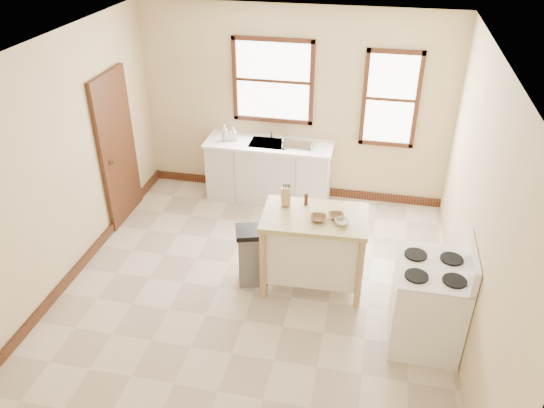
{
  "coord_description": "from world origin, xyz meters",
  "views": [
    {
      "loc": [
        1.2,
        -4.67,
        4.09
      ],
      "look_at": [
        0.13,
        0.4,
        0.99
      ],
      "focal_mm": 35.0,
      "sensor_mm": 36.0,
      "label": 1
    }
  ],
  "objects_px": {
    "soap_bottle_a": "(225,133)",
    "bowl_a": "(318,218)",
    "bowl_b": "(336,216)",
    "dish_rack": "(298,142)",
    "soap_bottle_b": "(234,134)",
    "knife_block": "(286,197)",
    "kitchen_island": "(313,251)",
    "gas_stove": "(429,295)",
    "bowl_c": "(342,222)",
    "trash_bin": "(253,256)",
    "pepper_grinder": "(306,199)"
  },
  "relations": [
    {
      "from": "bowl_b",
      "to": "bowl_c",
      "type": "distance_m",
      "value": 0.14
    },
    {
      "from": "soap_bottle_a",
      "to": "soap_bottle_b",
      "type": "relative_size",
      "value": 1.22
    },
    {
      "from": "gas_stove",
      "to": "trash_bin",
      "type": "bearing_deg",
      "value": 163.55
    },
    {
      "from": "soap_bottle_b",
      "to": "knife_block",
      "type": "height_order",
      "value": "knife_block"
    },
    {
      "from": "bowl_a",
      "to": "gas_stove",
      "type": "bearing_deg",
      "value": -25.57
    },
    {
      "from": "knife_block",
      "to": "gas_stove",
      "type": "relative_size",
      "value": 0.17
    },
    {
      "from": "soap_bottle_a",
      "to": "dish_rack",
      "type": "distance_m",
      "value": 1.08
    },
    {
      "from": "soap_bottle_a",
      "to": "trash_bin",
      "type": "xyz_separation_m",
      "value": [
        0.88,
        -1.93,
        -0.67
      ]
    },
    {
      "from": "dish_rack",
      "to": "bowl_a",
      "type": "distance_m",
      "value": 2.05
    },
    {
      "from": "knife_block",
      "to": "pepper_grinder",
      "type": "xyz_separation_m",
      "value": [
        0.23,
        0.05,
        -0.03
      ]
    },
    {
      "from": "kitchen_island",
      "to": "bowl_c",
      "type": "height_order",
      "value": "bowl_c"
    },
    {
      "from": "soap_bottle_a",
      "to": "dish_rack",
      "type": "xyz_separation_m",
      "value": [
        1.08,
        0.04,
        -0.07
      ]
    },
    {
      "from": "dish_rack",
      "to": "pepper_grinder",
      "type": "height_order",
      "value": "pepper_grinder"
    },
    {
      "from": "soap_bottle_a",
      "to": "kitchen_island",
      "type": "relative_size",
      "value": 0.21
    },
    {
      "from": "bowl_a",
      "to": "bowl_b",
      "type": "bearing_deg",
      "value": 24.94
    },
    {
      "from": "soap_bottle_b",
      "to": "soap_bottle_a",
      "type": "bearing_deg",
      "value": 179.24
    },
    {
      "from": "gas_stove",
      "to": "kitchen_island",
      "type": "bearing_deg",
      "value": 152.01
    },
    {
      "from": "bowl_b",
      "to": "soap_bottle_a",
      "type": "bearing_deg",
      "value": 134.56
    },
    {
      "from": "knife_block",
      "to": "bowl_c",
      "type": "xyz_separation_m",
      "value": [
        0.67,
        -0.27,
        -0.07
      ]
    },
    {
      "from": "dish_rack",
      "to": "kitchen_island",
      "type": "bearing_deg",
      "value": -56.01
    },
    {
      "from": "knife_block",
      "to": "pepper_grinder",
      "type": "distance_m",
      "value": 0.24
    },
    {
      "from": "pepper_grinder",
      "to": "gas_stove",
      "type": "distance_m",
      "value": 1.7
    },
    {
      "from": "soap_bottle_b",
      "to": "trash_bin",
      "type": "relative_size",
      "value": 0.27
    },
    {
      "from": "pepper_grinder",
      "to": "trash_bin",
      "type": "height_order",
      "value": "pepper_grinder"
    },
    {
      "from": "bowl_b",
      "to": "bowl_a",
      "type": "bearing_deg",
      "value": -155.06
    },
    {
      "from": "knife_block",
      "to": "bowl_a",
      "type": "bearing_deg",
      "value": -48.58
    },
    {
      "from": "bowl_a",
      "to": "bowl_b",
      "type": "relative_size",
      "value": 1.05
    },
    {
      "from": "soap_bottle_a",
      "to": "bowl_a",
      "type": "relative_size",
      "value": 1.3
    },
    {
      "from": "soap_bottle_b",
      "to": "pepper_grinder",
      "type": "height_order",
      "value": "soap_bottle_b"
    },
    {
      "from": "soap_bottle_a",
      "to": "bowl_a",
      "type": "xyz_separation_m",
      "value": [
        1.63,
        -1.93,
        -0.06
      ]
    },
    {
      "from": "bowl_c",
      "to": "trash_bin",
      "type": "distance_m",
      "value": 1.19
    },
    {
      "from": "soap_bottle_b",
      "to": "trash_bin",
      "type": "distance_m",
      "value": 2.21
    },
    {
      "from": "knife_block",
      "to": "kitchen_island",
      "type": "bearing_deg",
      "value": -41.08
    },
    {
      "from": "gas_stove",
      "to": "soap_bottle_b",
      "type": "bearing_deg",
      "value": 136.81
    },
    {
      "from": "bowl_c",
      "to": "soap_bottle_b",
      "type": "bearing_deg",
      "value": 131.55
    },
    {
      "from": "dish_rack",
      "to": "bowl_c",
      "type": "bearing_deg",
      "value": -48.85
    },
    {
      "from": "soap_bottle_a",
      "to": "bowl_c",
      "type": "relative_size",
      "value": 1.49
    },
    {
      "from": "gas_stove",
      "to": "dish_rack",
      "type": "bearing_deg",
      "value": 124.59
    },
    {
      "from": "soap_bottle_a",
      "to": "gas_stove",
      "type": "relative_size",
      "value": 0.2
    },
    {
      "from": "dish_rack",
      "to": "bowl_c",
      "type": "distance_m",
      "value": 2.16
    },
    {
      "from": "bowl_a",
      "to": "kitchen_island",
      "type": "bearing_deg",
      "value": 117.19
    },
    {
      "from": "trash_bin",
      "to": "gas_stove",
      "type": "height_order",
      "value": "gas_stove"
    },
    {
      "from": "bowl_a",
      "to": "gas_stove",
      "type": "xyz_separation_m",
      "value": [
        1.21,
        -0.58,
        -0.38
      ]
    },
    {
      "from": "soap_bottle_a",
      "to": "gas_stove",
      "type": "xyz_separation_m",
      "value": [
        2.84,
        -2.51,
        -0.44
      ]
    },
    {
      "from": "knife_block",
      "to": "bowl_b",
      "type": "height_order",
      "value": "knife_block"
    },
    {
      "from": "kitchen_island",
      "to": "bowl_b",
      "type": "distance_m",
      "value": 0.55
    },
    {
      "from": "dish_rack",
      "to": "bowl_a",
      "type": "xyz_separation_m",
      "value": [
        0.55,
        -1.97,
        0.01
      ]
    },
    {
      "from": "soap_bottle_b",
      "to": "bowl_b",
      "type": "distance_m",
      "value": 2.53
    },
    {
      "from": "soap_bottle_a",
      "to": "bowl_a",
      "type": "height_order",
      "value": "soap_bottle_a"
    },
    {
      "from": "gas_stove",
      "to": "soap_bottle_a",
      "type": "bearing_deg",
      "value": 138.52
    }
  ]
}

